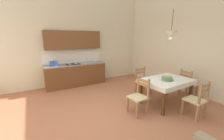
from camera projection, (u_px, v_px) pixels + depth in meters
The scene contains 11 objects.
ground_plane at pixel (113, 115), 3.65m from camera, with size 6.71×6.61×0.10m, color #AD6B4C.
wall_back at pixel (75, 36), 5.76m from camera, with size 6.71×0.12×4.05m, color beige.
wall_right at pixel (191, 35), 4.74m from camera, with size 0.12×6.61×4.05m, color beige.
kitchen_cabinetry at pixel (75, 65), 5.67m from camera, with size 2.40×0.63×2.20m.
dining_table at pixel (166, 83), 4.04m from camera, with size 1.44×1.04×0.75m.
dining_chair_camera_side at pixel (197, 100), 3.37m from camera, with size 0.43×0.43×0.93m.
dining_chair_kitchen_side at pixel (142, 81), 4.84m from camera, with size 0.45×0.45×0.93m.
dining_chair_window_side at pixel (188, 84), 4.57m from camera, with size 0.46×0.46×0.93m.
dining_chair_tv_side at pixel (139, 97), 3.58m from camera, with size 0.44×0.44×0.93m.
fruit_bowl at pixel (167, 78), 3.91m from camera, with size 0.30×0.30×0.12m.
pendant_lamp at pixel (171, 34), 3.71m from camera, with size 0.32×0.32×0.80m.
Camera 1 is at (-1.70, -2.83, 1.90)m, focal length 22.29 mm.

